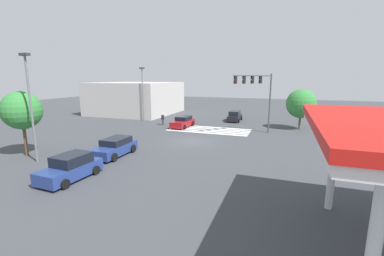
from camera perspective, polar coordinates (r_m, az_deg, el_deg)
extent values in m
plane|color=#3D3F44|center=(27.34, 0.00, -2.98)|extent=(123.46, 123.46, 0.00)
cube|color=silver|center=(35.18, 4.68, 0.17)|extent=(10.42, 0.60, 0.01)
cube|color=silver|center=(34.28, 4.26, -0.11)|extent=(10.42, 0.60, 0.01)
cube|color=silver|center=(33.39, 3.82, -0.41)|extent=(10.42, 0.60, 0.01)
cube|color=silver|center=(32.49, 3.35, -0.72)|extent=(10.42, 0.60, 0.01)
cube|color=silver|center=(31.60, 2.86, -1.06)|extent=(10.42, 0.60, 0.01)
cylinder|color=#47474C|center=(32.45, 16.90, 5.18)|extent=(0.18, 0.18, 7.14)
cylinder|color=#47474C|center=(30.58, 13.44, 11.26)|extent=(3.86, 3.86, 0.12)
cube|color=black|center=(31.26, 14.96, 10.31)|extent=(0.40, 0.40, 0.84)
sphere|color=red|center=(31.15, 14.73, 10.32)|extent=(0.16, 0.16, 0.16)
cube|color=black|center=(30.53, 13.27, 10.38)|extent=(0.40, 0.40, 0.84)
sphere|color=gold|center=(30.43, 13.02, 10.39)|extent=(0.16, 0.16, 0.16)
cube|color=black|center=(29.83, 11.49, 10.45)|extent=(0.40, 0.40, 0.84)
sphere|color=green|center=(29.73, 11.23, 10.45)|extent=(0.16, 0.16, 0.16)
cube|color=black|center=(29.16, 9.62, 10.50)|extent=(0.40, 0.40, 0.84)
sphere|color=red|center=(29.07, 9.36, 10.51)|extent=(0.16, 0.16, 0.16)
cube|color=black|center=(40.71, 9.47, 2.33)|extent=(1.70, 4.48, 0.75)
cube|color=black|center=(40.42, 9.45, 3.29)|extent=(1.51, 2.38, 0.67)
cylinder|color=black|center=(42.24, 8.65, 2.35)|extent=(0.23, 0.64, 0.64)
cylinder|color=black|center=(41.97, 10.92, 2.22)|extent=(0.23, 0.64, 0.64)
cylinder|color=black|center=(39.56, 7.91, 1.78)|extent=(0.23, 0.64, 0.64)
cylinder|color=black|center=(39.27, 10.32, 1.64)|extent=(0.23, 0.64, 0.64)
cube|color=navy|center=(23.27, -16.88, -4.51)|extent=(1.94, 4.50, 0.77)
cube|color=black|center=(23.36, -16.50, -2.76)|extent=(1.74, 2.51, 0.55)
cylinder|color=black|center=(21.70, -16.92, -6.26)|extent=(0.23, 0.71, 0.71)
cylinder|color=black|center=(22.88, -20.88, -5.62)|extent=(0.23, 0.71, 0.71)
cylinder|color=black|center=(23.89, -12.99, -4.47)|extent=(0.23, 0.71, 0.71)
cylinder|color=black|center=(24.97, -16.78, -3.99)|extent=(0.23, 0.71, 0.71)
cube|color=maroon|center=(35.14, -2.08, 1.11)|extent=(2.03, 4.55, 0.76)
cube|color=black|center=(35.31, -1.87, 2.22)|extent=(1.74, 2.34, 0.54)
cylinder|color=black|center=(33.56, -1.65, 0.23)|extent=(0.25, 0.66, 0.65)
cylinder|color=black|center=(34.36, -4.44, 0.45)|extent=(0.25, 0.66, 0.65)
cylinder|color=black|center=(36.05, 0.18, 0.99)|extent=(0.25, 0.66, 0.65)
cylinder|color=black|center=(36.80, -2.46, 1.19)|extent=(0.25, 0.66, 0.65)
cube|color=navy|center=(19.08, -25.45, -8.61)|extent=(2.06, 4.26, 0.80)
cube|color=black|center=(18.99, -25.15, -6.31)|extent=(1.79, 2.32, 0.68)
cylinder|color=black|center=(17.68, -26.38, -11.12)|extent=(0.25, 0.63, 0.62)
cylinder|color=black|center=(19.11, -30.26, -9.85)|extent=(0.25, 0.63, 0.62)
cylinder|color=black|center=(19.34, -20.58, -8.77)|extent=(0.25, 0.63, 0.62)
cylinder|color=black|center=(20.66, -24.54, -7.81)|extent=(0.25, 0.63, 0.62)
cylinder|color=silver|center=(14.82, 28.77, -7.59)|extent=(0.36, 0.36, 4.50)
cylinder|color=silver|center=(8.88, 35.41, -20.81)|extent=(0.36, 0.36, 4.50)
cube|color=#BCB7B2|center=(50.12, -12.28, 6.55)|extent=(13.97, 13.97, 5.79)
cylinder|color=#38383D|center=(36.90, -6.39, 1.28)|extent=(0.14, 0.14, 0.80)
cylinder|color=#38383D|center=(36.85, -6.63, 1.26)|extent=(0.14, 0.14, 0.80)
cube|color=black|center=(36.76, -6.53, 2.38)|extent=(0.41, 0.41, 0.64)
sphere|color=beige|center=(36.70, -6.55, 3.04)|extent=(0.22, 0.22, 0.22)
cylinder|color=slate|center=(40.89, -10.88, 7.19)|extent=(0.16, 0.16, 8.00)
cube|color=#333338|center=(40.83, -11.09, 12.93)|extent=(0.80, 0.36, 0.20)
cylinder|color=slate|center=(23.52, -32.11, 3.26)|extent=(0.16, 0.16, 8.26)
cube|color=#333338|center=(23.45, -33.20, 13.54)|extent=(0.80, 0.36, 0.20)
cylinder|color=brown|center=(26.42, -33.03, -2.43)|extent=(0.26, 0.26, 2.58)
sphere|color=#337F38|center=(26.01, -33.64, 3.28)|extent=(3.22, 3.22, 3.22)
cylinder|color=brown|center=(36.30, 22.79, 1.10)|extent=(0.26, 0.26, 1.79)
sphere|color=#337F38|center=(35.99, 23.09, 4.99)|extent=(3.73, 3.73, 3.73)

